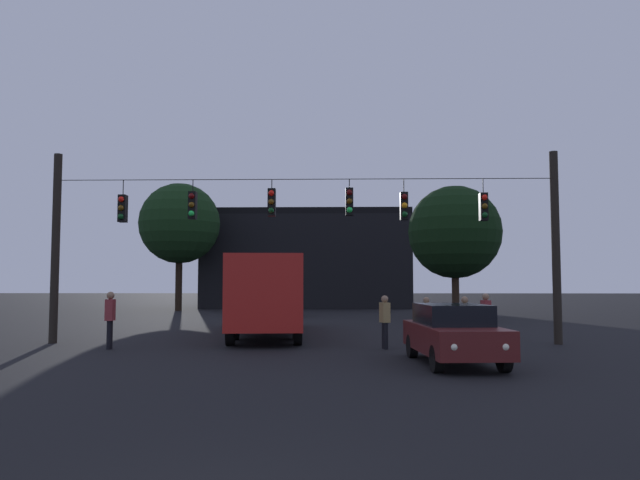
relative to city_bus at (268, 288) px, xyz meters
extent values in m
plane|color=black|center=(1.61, 5.82, -1.87)|extent=(168.00, 168.00, 0.00)
cylinder|color=black|center=(-6.99, -3.59, 1.42)|extent=(0.28, 0.28, 6.56)
cylinder|color=black|center=(10.20, -3.59, 1.42)|extent=(0.28, 0.28, 6.56)
cylinder|color=black|center=(1.61, -3.59, 3.77)|extent=(17.19, 0.02, 0.02)
cylinder|color=black|center=(-4.67, -3.59, 3.50)|extent=(0.03, 0.03, 0.52)
cube|color=black|center=(-4.67, -3.59, 2.77)|extent=(0.26, 0.32, 0.95)
sphere|color=red|center=(-4.67, -3.77, 3.07)|extent=(0.20, 0.20, 0.20)
sphere|color=#5B3D0C|center=(-4.67, -3.77, 2.77)|extent=(0.20, 0.20, 0.20)
sphere|color=#0C4219|center=(-4.67, -3.77, 2.47)|extent=(0.20, 0.20, 0.20)
cylinder|color=black|center=(-2.23, -3.59, 3.56)|extent=(0.03, 0.03, 0.41)
cube|color=black|center=(-2.23, -3.59, 2.87)|extent=(0.26, 0.32, 0.95)
sphere|color=#510A0A|center=(-2.23, -3.77, 3.17)|extent=(0.20, 0.20, 0.20)
sphere|color=#5B3D0C|center=(-2.23, -3.77, 2.87)|extent=(0.20, 0.20, 0.20)
sphere|color=#1EE04C|center=(-2.23, -3.77, 2.57)|extent=(0.20, 0.20, 0.20)
cylinder|color=black|center=(0.52, -3.59, 3.60)|extent=(0.03, 0.03, 0.32)
cube|color=black|center=(0.52, -3.59, 2.97)|extent=(0.26, 0.32, 0.95)
sphere|color=red|center=(0.52, -3.77, 3.27)|extent=(0.20, 0.20, 0.20)
sphere|color=#5B3D0C|center=(0.52, -3.77, 2.97)|extent=(0.20, 0.20, 0.20)
sphere|color=#0C4219|center=(0.52, -3.77, 2.67)|extent=(0.20, 0.20, 0.20)
cylinder|color=black|center=(3.20, -3.59, 3.61)|extent=(0.03, 0.03, 0.31)
cube|color=black|center=(3.20, -3.59, 2.98)|extent=(0.26, 0.32, 0.95)
sphere|color=#510A0A|center=(3.20, -3.77, 3.28)|extent=(0.20, 0.20, 0.20)
sphere|color=#5B3D0C|center=(3.20, -3.77, 2.98)|extent=(0.20, 0.20, 0.20)
sphere|color=#1EE04C|center=(3.20, -3.77, 2.68)|extent=(0.20, 0.20, 0.20)
cylinder|color=black|center=(5.07, -3.59, 3.53)|extent=(0.03, 0.03, 0.46)
cube|color=black|center=(5.07, -3.59, 2.83)|extent=(0.26, 0.32, 0.95)
sphere|color=#510A0A|center=(5.07, -3.77, 3.13)|extent=(0.20, 0.20, 0.20)
sphere|color=orange|center=(5.07, -3.77, 2.83)|extent=(0.20, 0.20, 0.20)
sphere|color=#0C4219|center=(5.07, -3.77, 2.53)|extent=(0.20, 0.20, 0.20)
cylinder|color=black|center=(7.78, -3.59, 3.52)|extent=(0.03, 0.03, 0.49)
cube|color=black|center=(7.78, -3.59, 2.79)|extent=(0.26, 0.32, 0.95)
sphere|color=red|center=(7.78, -3.77, 3.09)|extent=(0.20, 0.20, 0.20)
sphere|color=#5B3D0C|center=(7.78, -3.77, 2.79)|extent=(0.20, 0.20, 0.20)
sphere|color=#0C4219|center=(7.78, -3.77, 2.49)|extent=(0.20, 0.20, 0.20)
cube|color=#B21E19|center=(0.00, 0.01, -0.12)|extent=(3.41, 11.17, 2.50)
cube|color=black|center=(0.00, 0.01, 0.49)|extent=(3.40, 10.52, 0.70)
cylinder|color=black|center=(-1.44, 3.86, -1.37)|extent=(0.36, 1.02, 1.00)
cylinder|color=black|center=(0.77, 4.05, -1.37)|extent=(0.36, 1.02, 1.00)
cylinder|color=black|center=(-0.92, -2.28, -1.37)|extent=(0.36, 1.02, 1.00)
cylinder|color=black|center=(1.29, -2.09, -1.37)|extent=(0.36, 1.02, 1.00)
cylinder|color=black|center=(-0.76, -4.25, -1.37)|extent=(0.36, 1.02, 1.00)
cylinder|color=black|center=(1.46, -4.06, -1.37)|extent=(0.36, 1.02, 1.00)
cube|color=beige|center=(-0.28, 3.30, 0.49)|extent=(2.62, 1.01, 0.56)
cube|color=beige|center=(0.23, -2.73, 0.49)|extent=(2.62, 1.01, 0.56)
cube|color=#511919|center=(5.72, -8.67, -1.21)|extent=(2.11, 4.42, 0.68)
cube|color=black|center=(5.71, -8.53, -0.61)|extent=(1.75, 2.43, 0.52)
cylinder|color=black|center=(6.61, -10.03, -1.55)|extent=(0.27, 0.65, 0.64)
cylinder|color=black|center=(5.04, -10.15, -1.55)|extent=(0.27, 0.65, 0.64)
cylinder|color=black|center=(6.41, -7.20, -1.55)|extent=(0.27, 0.65, 0.64)
cylinder|color=black|center=(4.83, -7.32, -1.55)|extent=(0.27, 0.65, 0.64)
sphere|color=white|center=(6.45, -10.73, -1.21)|extent=(0.18, 0.18, 0.18)
sphere|color=white|center=(5.30, -10.81, -1.21)|extent=(0.18, 0.18, 0.18)
cube|color=#99999E|center=(-0.82, 12.68, -1.21)|extent=(1.87, 4.33, 0.68)
cube|color=black|center=(-0.82, 12.53, -0.61)|extent=(1.62, 2.35, 0.52)
cylinder|color=black|center=(-1.63, 14.09, -1.55)|extent=(0.23, 0.64, 0.64)
cylinder|color=black|center=(-0.05, 14.11, -1.55)|extent=(0.23, 0.64, 0.64)
cylinder|color=black|center=(-1.58, 11.25, -1.55)|extent=(0.23, 0.64, 0.64)
cylinder|color=black|center=(0.00, 11.28, -1.55)|extent=(0.23, 0.64, 0.64)
sphere|color=white|center=(-1.43, 14.77, -1.21)|extent=(0.18, 0.18, 0.18)
sphere|color=white|center=(-0.28, 14.79, -1.21)|extent=(0.18, 0.18, 0.18)
cylinder|color=black|center=(6.76, -4.96, -1.46)|extent=(0.14, 0.14, 0.81)
cylinder|color=black|center=(6.80, -5.12, -1.46)|extent=(0.14, 0.14, 0.81)
cube|color=#997F4C|center=(6.78, -5.04, -0.75)|extent=(0.32, 0.41, 0.61)
sphere|color=#8C6B51|center=(6.78, -5.04, -0.33)|extent=(0.22, 0.22, 0.22)
cylinder|color=black|center=(-4.35, -5.48, -1.42)|extent=(0.14, 0.14, 0.89)
cylinder|color=black|center=(-4.36, -5.32, -1.42)|extent=(0.14, 0.14, 0.89)
cube|color=maroon|center=(-4.35, -5.40, -0.65)|extent=(0.26, 0.38, 0.66)
sphere|color=#8C6B51|center=(-4.35, -5.40, -0.20)|extent=(0.24, 0.24, 0.24)
cylinder|color=black|center=(7.74, -3.71, -1.44)|extent=(0.14, 0.14, 0.85)
cylinder|color=black|center=(7.76, -3.87, -1.44)|extent=(0.14, 0.14, 0.85)
cube|color=maroon|center=(7.75, -3.79, -0.70)|extent=(0.29, 0.39, 0.63)
sphere|color=#8C6B51|center=(7.75, -3.79, -0.27)|extent=(0.23, 0.23, 0.23)
cylinder|color=black|center=(5.77, -3.72, -1.47)|extent=(0.14, 0.14, 0.78)
cylinder|color=black|center=(5.81, -3.56, -1.47)|extent=(0.14, 0.14, 0.78)
cube|color=#997F4C|center=(5.79, -3.64, -0.79)|extent=(0.33, 0.41, 0.59)
sphere|color=#8C6B51|center=(5.79, -3.64, -0.39)|extent=(0.21, 0.21, 0.21)
cylinder|color=black|center=(4.28, -5.23, -1.45)|extent=(0.14, 0.14, 0.83)
cylinder|color=black|center=(4.23, -5.07, -1.45)|extent=(0.14, 0.14, 0.83)
cube|color=#997F4C|center=(4.26, -5.15, -0.73)|extent=(0.33, 0.41, 0.62)
sphere|color=#8C6B51|center=(4.26, -5.15, -0.31)|extent=(0.22, 0.22, 0.22)
cube|color=black|center=(0.41, 27.26, 1.84)|extent=(16.63, 9.46, 7.42)
cube|color=black|center=(0.41, 27.26, 5.80)|extent=(16.63, 9.46, 0.50)
cylinder|color=black|center=(-8.72, 19.88, 0.30)|extent=(0.49, 0.49, 4.34)
sphere|color=black|center=(-8.72, 19.88, 4.54)|extent=(5.91, 5.91, 5.91)
cylinder|color=#2D2116|center=(9.57, 10.52, -0.32)|extent=(0.42, 0.42, 3.09)
sphere|color=black|center=(9.57, 10.52, 3.09)|extent=(5.32, 5.32, 5.32)
camera|label=1|loc=(2.68, -24.37, 0.22)|focal=34.14mm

